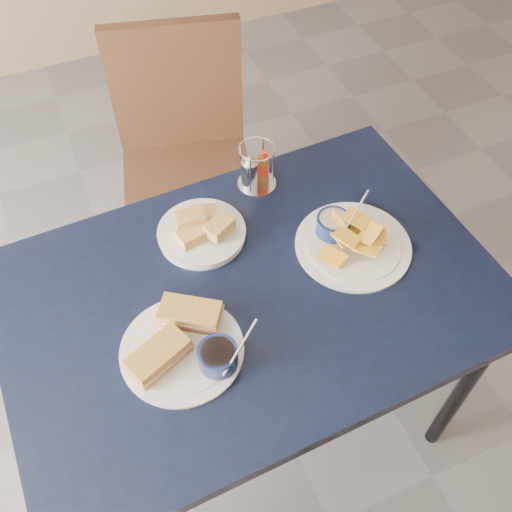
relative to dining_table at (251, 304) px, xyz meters
name	(u,v)px	position (x,y,z in m)	size (l,w,h in m)	color
ground	(288,434)	(0.08, -0.12, -0.68)	(6.00, 6.00, 0.00)	#55555A
dining_table	(251,304)	(0.00, 0.00, 0.00)	(1.24, 0.85, 0.75)	black
chair_far	(178,146)	(0.05, 0.80, -0.13)	(0.54, 0.53, 0.96)	black
sandwich_plate	(185,344)	(-0.20, -0.10, 0.09)	(0.31, 0.28, 0.12)	white
plantain_plate	(347,238)	(0.29, 0.04, 0.08)	(0.30, 0.30, 0.12)	white
bread_basket	(202,231)	(-0.05, 0.21, 0.09)	(0.23, 0.23, 0.07)	white
condiment_caddy	(255,170)	(0.15, 0.33, 0.12)	(0.11, 0.11, 0.14)	silver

